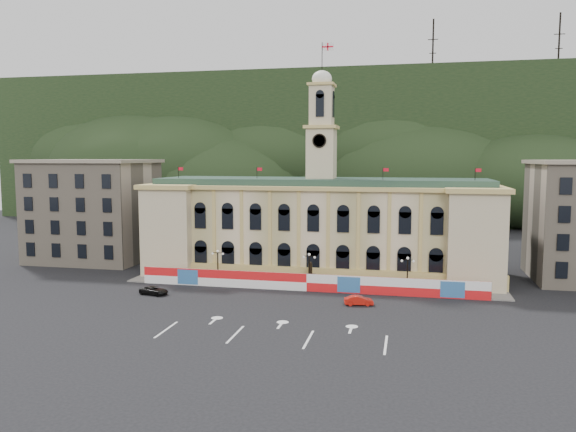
% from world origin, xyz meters
% --- Properties ---
extents(ground, '(260.00, 260.00, 0.00)m').
position_xyz_m(ground, '(0.00, 0.00, 0.00)').
color(ground, black).
rests_on(ground, ground).
extents(lane_markings, '(26.00, 10.00, 0.02)m').
position_xyz_m(lane_markings, '(0.00, -5.00, 0.00)').
color(lane_markings, white).
rests_on(lane_markings, ground).
extents(hill_ridge, '(230.00, 80.00, 64.00)m').
position_xyz_m(hill_ridge, '(0.03, 121.99, 19.48)').
color(hill_ridge, black).
rests_on(hill_ridge, ground).
extents(city_hall, '(56.20, 17.60, 37.10)m').
position_xyz_m(city_hall, '(0.00, 27.63, 7.85)').
color(city_hall, beige).
rests_on(city_hall, ground).
extents(side_building_left, '(21.00, 17.00, 18.60)m').
position_xyz_m(side_building_left, '(-43.00, 30.93, 9.33)').
color(side_building_left, tan).
rests_on(side_building_left, ground).
extents(hoarding_fence, '(50.00, 0.44, 2.50)m').
position_xyz_m(hoarding_fence, '(0.06, 15.07, 1.25)').
color(hoarding_fence, red).
rests_on(hoarding_fence, ground).
extents(pavement, '(56.00, 5.50, 0.16)m').
position_xyz_m(pavement, '(0.00, 17.75, 0.08)').
color(pavement, slate).
rests_on(pavement, ground).
extents(statue, '(1.40, 1.40, 3.72)m').
position_xyz_m(statue, '(0.00, 18.00, 1.19)').
color(statue, '#595651').
rests_on(statue, ground).
extents(lamp_left, '(1.96, 0.44, 5.15)m').
position_xyz_m(lamp_left, '(-14.00, 17.00, 3.07)').
color(lamp_left, black).
rests_on(lamp_left, ground).
extents(lamp_center, '(1.96, 0.44, 5.15)m').
position_xyz_m(lamp_center, '(0.00, 17.00, 3.07)').
color(lamp_center, black).
rests_on(lamp_center, ground).
extents(lamp_right, '(1.96, 0.44, 5.15)m').
position_xyz_m(lamp_right, '(14.00, 17.00, 3.07)').
color(lamp_right, black).
rests_on(lamp_right, ground).
extents(red_sedan, '(2.73, 4.24, 1.23)m').
position_xyz_m(red_sedan, '(7.94, 8.90, 0.62)').
color(red_sedan, red).
rests_on(red_sedan, ground).
extents(black_suv, '(3.37, 4.79, 1.14)m').
position_xyz_m(black_suv, '(-20.39, 8.50, 0.57)').
color(black_suv, black).
rests_on(black_suv, ground).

